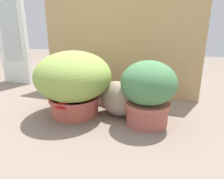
# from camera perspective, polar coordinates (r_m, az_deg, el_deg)

# --- Properties ---
(ground_plane) EXTENTS (6.00, 6.00, 0.00)m
(ground_plane) POSITION_cam_1_polar(r_m,az_deg,el_deg) (1.28, -9.43, -8.18)
(ground_plane) COLOR #7D6C60
(cardboard_backdrop) EXTENTS (1.26, 0.03, 0.78)m
(cardboard_backdrop) POSITION_cam_1_polar(r_m,az_deg,el_deg) (1.63, 1.72, 11.97)
(cardboard_backdrop) COLOR tan
(cardboard_backdrop) RESTS_ON ground
(window_panel_white) EXTENTS (0.31, 0.05, 0.99)m
(window_panel_white) POSITION_cam_1_polar(r_m,az_deg,el_deg) (2.18, -26.16, 14.59)
(window_panel_white) COLOR white
(window_panel_white) RESTS_ON ground
(grass_planter) EXTENTS (0.47, 0.47, 0.40)m
(grass_planter) POSITION_cam_1_polar(r_m,az_deg,el_deg) (1.28, -10.69, 2.45)
(grass_planter) COLOR #C25A47
(grass_planter) RESTS_ON ground
(leafy_planter) EXTENTS (0.31, 0.31, 0.37)m
(leafy_planter) POSITION_cam_1_polar(r_m,az_deg,el_deg) (1.16, 10.01, -0.42)
(leafy_planter) COLOR #AC5A4D
(leafy_planter) RESTS_ON ground
(cat) EXTENTS (0.35, 0.27, 0.32)m
(cat) POSITION_cam_1_polar(r_m,az_deg,el_deg) (1.26, 2.26, -2.24)
(cat) COLOR gray
(cat) RESTS_ON ground
(mushroom_ornament_red) EXTENTS (0.11, 0.11, 0.15)m
(mushroom_ornament_red) POSITION_cam_1_polar(r_m,az_deg,el_deg) (1.23, -13.26, -4.10)
(mushroom_ornament_red) COLOR silver
(mushroom_ornament_red) RESTS_ON ground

